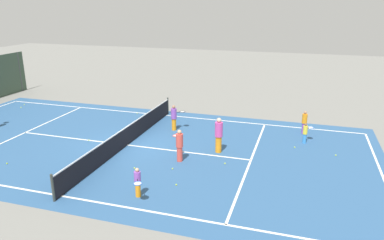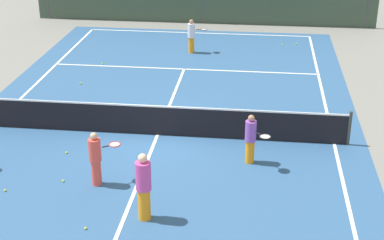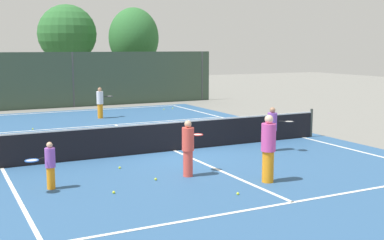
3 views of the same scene
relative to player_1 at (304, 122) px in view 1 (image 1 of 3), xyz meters
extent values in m
plane|color=slate|center=(-4.57, 8.66, -0.67)|extent=(80.00, 80.00, 0.00)
cube|color=#2D5684|center=(-4.57, 8.66, -0.67)|extent=(13.00, 25.00, 0.00)
cube|color=white|center=(-10.07, 8.66, -0.66)|extent=(0.10, 24.00, 0.01)
cube|color=white|center=(0.93, 8.66, -0.66)|extent=(0.10, 24.00, 0.01)
cube|color=white|center=(-4.57, -3.34, -0.66)|extent=(11.00, 0.10, 0.01)
cube|color=white|center=(-4.57, 2.26, -0.66)|extent=(11.00, 0.10, 0.01)
cube|color=white|center=(-4.57, 15.06, -0.66)|extent=(11.00, 0.10, 0.01)
cube|color=white|center=(-4.57, 8.66, -0.66)|extent=(0.10, 12.80, 0.01)
cylinder|color=#333833|center=(-10.47, 8.66, -0.12)|extent=(0.10, 0.10, 1.10)
cylinder|color=#333833|center=(1.33, 8.66, -0.12)|extent=(0.10, 0.10, 1.10)
cube|color=black|center=(-4.57, 8.66, -0.19)|extent=(11.80, 0.03, 0.95)
cube|color=white|center=(-4.57, 8.66, 0.31)|extent=(11.80, 0.04, 0.05)
cylinder|color=#3F4447|center=(3.93, 22.66, 0.93)|extent=(0.12, 0.12, 3.20)
cylinder|color=purple|center=(0.00, 0.00, -0.36)|extent=(0.22, 0.22, 0.61)
cylinder|color=orange|center=(0.00, 0.00, 0.21)|extent=(0.28, 0.28, 0.53)
sphere|color=#A37556|center=(0.00, 0.00, 0.55)|extent=(0.16, 0.16, 0.16)
cylinder|color=#388CD8|center=(-1.53, -0.07, -0.42)|extent=(0.18, 0.18, 0.50)
cylinder|color=yellow|center=(-1.53, -0.07, 0.06)|extent=(0.23, 0.23, 0.44)
sphere|color=brown|center=(-1.53, -0.07, 0.35)|extent=(0.14, 0.14, 0.14)
cylinder|color=black|center=(-1.30, -0.21, 0.08)|extent=(0.19, 0.13, 0.03)
torus|color=blue|center=(-1.08, -0.33, 0.08)|extent=(0.45, 0.45, 0.03)
cylinder|color=silver|center=(-1.08, -0.33, 0.08)|extent=(0.38, 0.38, 0.00)
cylinder|color=#E54C3F|center=(-5.65, 5.41, -0.31)|extent=(0.26, 0.26, 0.72)
cylinder|color=#E54C3F|center=(-5.65, 5.41, 0.36)|extent=(0.33, 0.33, 0.63)
sphere|color=tan|center=(-5.65, 5.41, 0.77)|extent=(0.19, 0.19, 0.19)
cylinder|color=black|center=(-5.40, 5.59, 0.39)|extent=(0.18, 0.14, 0.03)
torus|color=red|center=(-5.20, 5.74, 0.39)|extent=(0.46, 0.46, 0.03)
cylinder|color=silver|center=(-5.20, 5.74, 0.39)|extent=(0.39, 0.39, 0.00)
cylinder|color=orange|center=(-4.07, 3.94, -0.26)|extent=(0.30, 0.30, 0.82)
cylinder|color=#D14799|center=(-4.07, 3.94, 0.51)|extent=(0.38, 0.38, 0.72)
sphere|color=beige|center=(-4.07, 3.94, 0.99)|extent=(0.22, 0.22, 0.22)
cylinder|color=orange|center=(-1.62, 7.15, -0.32)|extent=(0.25, 0.25, 0.69)
cylinder|color=purple|center=(-1.62, 7.15, 0.33)|extent=(0.32, 0.32, 0.61)
sphere|color=#A37556|center=(-1.62, 7.15, 0.72)|extent=(0.19, 0.19, 0.19)
cylinder|color=black|center=(-1.40, 6.94, 0.36)|extent=(0.17, 0.16, 0.03)
torus|color=black|center=(-1.22, 6.77, 0.36)|extent=(0.47, 0.47, 0.03)
cylinder|color=silver|center=(-1.22, 6.77, 0.36)|extent=(0.39, 0.39, 0.00)
cylinder|color=orange|center=(-9.22, 5.84, -0.39)|extent=(0.20, 0.20, 0.55)
cylinder|color=purple|center=(-9.22, 5.84, 0.12)|extent=(0.25, 0.25, 0.48)
sphere|color=tan|center=(-9.22, 5.84, 0.44)|extent=(0.15, 0.15, 0.15)
cylinder|color=black|center=(-9.46, 5.72, 0.15)|extent=(0.19, 0.12, 0.03)
torus|color=blue|center=(-9.69, 5.60, 0.15)|extent=(0.44, 0.44, 0.03)
cylinder|color=silver|center=(-9.69, 5.60, 0.15)|extent=(0.37, 0.37, 0.00)
sphere|color=#CCE533|center=(0.68, 10.60, -0.64)|extent=(0.07, 0.07, 0.07)
sphere|color=#CCE533|center=(0.24, 19.29, -0.64)|extent=(0.07, 0.07, 0.07)
sphere|color=#CCE533|center=(-7.96, 4.75, -0.64)|extent=(0.07, 0.07, 0.07)
sphere|color=#CCE533|center=(-8.33, 12.82, -0.64)|extent=(0.07, 0.07, 0.07)
sphere|color=#CCE533|center=(-2.84, -1.56, -0.64)|extent=(0.07, 0.07, 0.07)
sphere|color=#CCE533|center=(-5.37, 3.32, -0.64)|extent=(0.07, 0.07, 0.07)
sphere|color=#CCE533|center=(-4.61, 10.90, -0.64)|extent=(0.07, 0.07, 0.07)
sphere|color=#CCE533|center=(-7.04, 7.05, -0.64)|extent=(0.07, 0.07, 0.07)
sphere|color=#CCE533|center=(-6.60, 5.42, -0.64)|extent=(0.07, 0.07, 0.07)
sphere|color=#CCE533|center=(-2.38, 0.37, -0.64)|extent=(0.07, 0.07, 0.07)
sphere|color=#CCE533|center=(0.75, 9.28, -0.64)|extent=(0.07, 0.07, 0.07)
sphere|color=#CCE533|center=(-0.43, 18.99, -0.64)|extent=(0.07, 0.07, 0.07)
camera|label=1|loc=(-20.46, 0.19, 6.36)|focal=34.39mm
camera|label=2|loc=(-1.49, -7.90, 7.33)|focal=54.88mm
camera|label=3|loc=(-11.51, -6.43, 2.81)|focal=46.77mm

